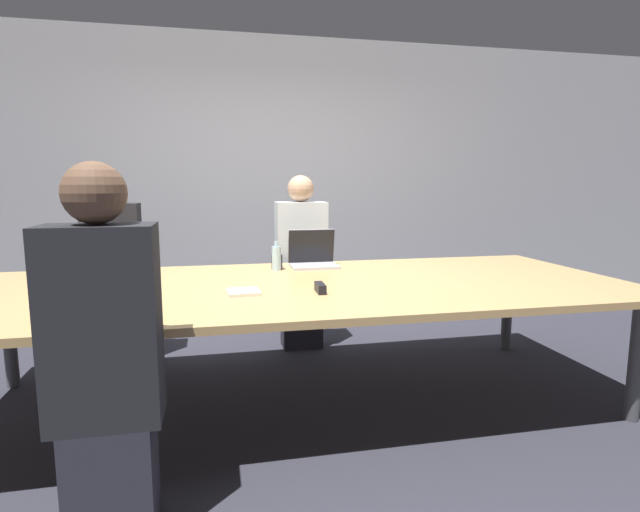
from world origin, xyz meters
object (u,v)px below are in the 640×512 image
cup_far_left (55,269)px  person_far_center (301,265)px  cup_near_left (47,311)px  laptop_far_left (92,264)px  bottle_far_left (132,260)px  bottle_far_center (276,258)px  laptop_near_left (103,304)px  person_near_left (105,359)px  laptop_far_center (313,256)px  cup_far_center (277,262)px  stapler (320,288)px  person_far_left (114,270)px

cup_far_left → person_far_center: size_ratio=0.06×
cup_near_left → laptop_far_left: 1.18m
bottle_far_left → bottle_far_center: (0.94, 0.06, -0.02)m
laptop_near_left → cup_near_left: (-0.24, 0.06, -0.03)m
laptop_far_left → person_near_left: bearing=-76.5°
bottle_far_left → bottle_far_center: bearing=3.6°
cup_far_left → bottle_far_center: bottle_far_center is taller
cup_near_left → laptop_far_center: bearing=39.4°
cup_near_left → cup_far_center: bearing=44.1°
cup_far_center → laptop_near_left: bearing=-127.7°
laptop_far_left → stapler: size_ratio=2.02×
person_near_left → bottle_far_center: person_near_left is taller
person_far_left → laptop_far_center: person_far_left is taller
laptop_far_center → cup_far_center: laptop_far_center is taller
laptop_far_center → stapler: laptop_far_center is taller
laptop_near_left → bottle_far_center: 1.44m
laptop_near_left → laptop_far_left: size_ratio=1.07×
person_far_center → bottle_far_left: bearing=-153.1°
person_near_left → person_far_left: (-0.33, 2.04, 0.00)m
laptop_near_left → stapler: laptop_near_left is taller
person_far_left → person_far_center: size_ratio=1.01×
laptop_far_left → bottle_far_center: laptop_far_left is taller
laptop_far_left → person_far_center: person_far_center is taller
laptop_near_left → laptop_far_left: 1.28m
person_near_left → laptop_far_left: person_near_left is taller
cup_far_left → stapler: (1.59, -0.87, -0.01)m
laptop_near_left → cup_far_left: 1.35m
laptop_far_center → stapler: size_ratio=2.26×
person_near_left → bottle_far_left: 1.45m
bottle_far_left → stapler: bottle_far_left is taller
cup_near_left → person_far_center: person_far_center is taller
laptop_far_left → cup_near_left: bearing=-86.6°
person_far_left → stapler: 1.85m
laptop_near_left → stapler: 1.11m
bottle_far_left → laptop_far_center: laptop_far_center is taller
bottle_far_left → laptop_far_center: bearing=7.7°
person_near_left → person_far_left: 2.06m
person_far_center → cup_far_center: 0.57m
person_far_left → cup_far_center: size_ratio=14.35×
person_near_left → cup_far_left: person_near_left is taller
cup_far_left → cup_far_center: (1.45, -0.06, 0.01)m
laptop_near_left → person_far_center: person_far_center is taller
bottle_far_center → stapler: 0.77m
cup_near_left → person_far_left: (-0.02, 1.61, -0.09)m
stapler → person_far_center: bearing=86.8°
cup_near_left → person_near_left: bearing=-53.5°
laptop_near_left → laptop_far_center: size_ratio=0.95×
cup_far_left → bottle_far_left: size_ratio=0.33×
cup_far_left → cup_near_left: bearing=-75.8°
person_far_left → stapler: size_ratio=9.37×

